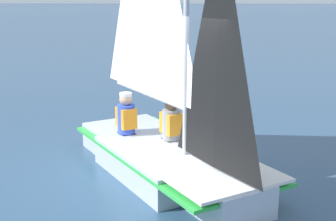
{
  "coord_description": "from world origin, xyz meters",
  "views": [
    {
      "loc": [
        0.33,
        -7.0,
        2.81
      ],
      "look_at": [
        0.0,
        0.0,
        1.05
      ],
      "focal_mm": 50.0,
      "sensor_mm": 36.0,
      "label": 1
    }
  ],
  "objects": [
    {
      "name": "sailboat_main",
      "position": [
        -0.03,
        0.05,
        0.76
      ],
      "size": [
        3.5,
        4.21,
        5.38
      ],
      "rotation": [
        0.0,
        0.0,
        5.28
      ],
      "color": "#B2BCCC",
      "rests_on": "ground_plane"
    },
    {
      "name": "sailor_helm",
      "position": [
        0.03,
        0.42,
        0.63
      ],
      "size": [
        0.41,
        0.43,
        1.16
      ],
      "rotation": [
        0.0,
        0.0,
        5.28
      ],
      "color": "black",
      "rests_on": "ground_plane"
    },
    {
      "name": "sailor_crew",
      "position": [
        -0.75,
        0.72,
        0.63
      ],
      "size": [
        0.41,
        0.43,
        1.16
      ],
      "rotation": [
        0.0,
        0.0,
        5.28
      ],
      "color": "black",
      "rests_on": "ground_plane"
    },
    {
      "name": "ground_plane",
      "position": [
        0.0,
        0.0,
        0.0
      ],
      "size": [
        260.0,
        260.0,
        0.0
      ],
      "primitive_type": "plane",
      "color": "#2D4C6B"
    }
  ]
}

